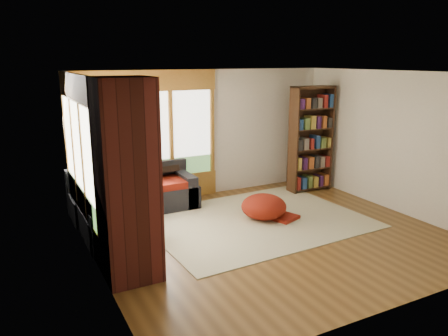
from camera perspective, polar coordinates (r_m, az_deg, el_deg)
name	(u,v)px	position (r m, az deg, el deg)	size (l,w,h in m)	color
floor	(270,234)	(7.29, 5.99, -8.60)	(5.50, 5.50, 0.00)	#573818
ceiling	(274,73)	(6.74, 6.57, 12.27)	(5.50, 5.50, 0.00)	white
wall_back	(205,134)	(9.05, -2.50, 4.51)	(5.50, 0.04, 2.60)	silver
wall_front	(400,202)	(5.08, 22.00, -4.18)	(5.50, 0.04, 2.60)	silver
wall_left	(93,179)	(5.88, -16.71, -1.33)	(0.04, 5.00, 2.60)	silver
wall_right	(396,142)	(8.70, 21.59, 3.15)	(0.04, 5.00, 2.60)	silver
windows_back	(149,136)	(8.58, -9.73, 4.14)	(2.82, 0.10, 1.90)	olive
windows_left	(79,157)	(7.03, -18.37, 1.42)	(0.10, 2.62, 1.90)	olive
roller_blind	(71,124)	(7.77, -19.39, 5.50)	(0.03, 0.72, 0.90)	#7E9452
brick_chimney	(127,182)	(5.62, -12.53, -1.77)	(0.70, 0.70, 2.60)	#471914
sectional_sofa	(124,205)	(7.92, -12.90, -4.69)	(2.20, 2.20, 0.80)	black
area_rug	(255,220)	(7.86, 4.09, -6.80)	(3.73, 2.85, 0.01)	silver
bookshelf	(311,139)	(9.54, 11.30, 3.70)	(0.97, 0.32, 2.25)	#3C2314
pouf	(264,206)	(7.90, 5.22, -4.96)	(0.82, 0.82, 0.44)	maroon
dog_tan	(143,173)	(7.94, -10.54, -0.63)	(1.15, 1.08, 0.56)	brown
dog_brindle	(135,190)	(7.15, -11.51, -2.79)	(0.79, 0.93, 0.45)	#332015
throw_pillows	(127,179)	(7.86, -12.56, -1.41)	(1.98, 1.68, 0.45)	black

